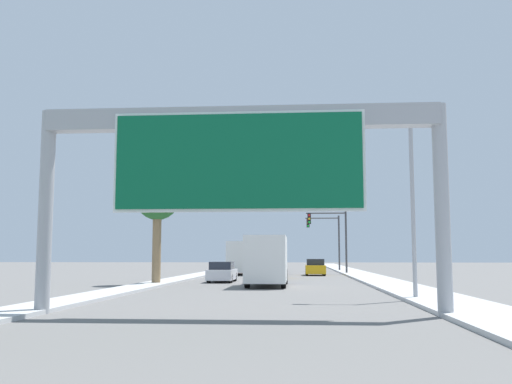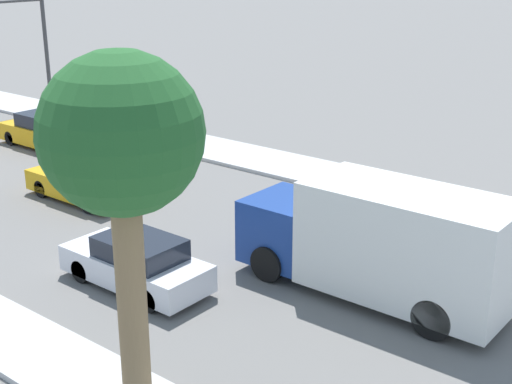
{
  "view_description": "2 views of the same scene",
  "coord_description": "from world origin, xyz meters",
  "px_view_note": "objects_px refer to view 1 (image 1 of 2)",
  "views": [
    {
      "loc": [
        1.91,
        -0.29,
        1.9
      ],
      "look_at": [
        0.0,
        25.56,
        4.78
      ],
      "focal_mm": 40.0,
      "sensor_mm": 36.0,
      "label": 1
    },
    {
      "loc": [
        -14.95,
        26.99,
        8.61
      ],
      "look_at": [
        -1.12,
        38.09,
        2.5
      ],
      "focal_mm": 50.0,
      "sensor_mm": 36.0,
      "label": 2
    }
  ],
  "objects_px": {
    "traffic_light_mid_block": "(329,234)",
    "street_lamp_right": "(405,188)",
    "sign_gantry": "(239,155)",
    "traffic_light_near_intersection": "(333,231)",
    "truck_box_primary": "(267,261)",
    "car_near_right": "(275,270)",
    "car_mid_right": "(222,272)",
    "palm_tree_background": "(158,201)",
    "car_near_center": "(315,268)",
    "truck_box_secondary": "(243,258)"
  },
  "relations": [
    {
      "from": "traffic_light_mid_block",
      "to": "street_lamp_right",
      "type": "height_order",
      "value": "street_lamp_right"
    },
    {
      "from": "sign_gantry",
      "to": "traffic_light_mid_block",
      "type": "bearing_deg",
      "value": 83.71
    },
    {
      "from": "traffic_light_near_intersection",
      "to": "street_lamp_right",
      "type": "bearing_deg",
      "value": -88.23
    },
    {
      "from": "truck_box_primary",
      "to": "traffic_light_near_intersection",
      "type": "distance_m",
      "value": 23.89
    },
    {
      "from": "car_near_right",
      "to": "sign_gantry",
      "type": "bearing_deg",
      "value": -90.0
    },
    {
      "from": "truck_box_primary",
      "to": "traffic_light_near_intersection",
      "type": "relative_size",
      "value": 1.12
    },
    {
      "from": "car_mid_right",
      "to": "palm_tree_background",
      "type": "xyz_separation_m",
      "value": [
        -3.73,
        -4.12,
        4.75
      ]
    },
    {
      "from": "sign_gantry",
      "to": "traffic_light_near_intersection",
      "type": "bearing_deg",
      "value": 82.21
    },
    {
      "from": "traffic_light_mid_block",
      "to": "palm_tree_background",
      "type": "distance_m",
      "value": 34.35
    },
    {
      "from": "traffic_light_mid_block",
      "to": "palm_tree_background",
      "type": "bearing_deg",
      "value": -111.81
    },
    {
      "from": "car_mid_right",
      "to": "traffic_light_mid_block",
      "type": "height_order",
      "value": "traffic_light_mid_block"
    },
    {
      "from": "car_near_center",
      "to": "street_lamp_right",
      "type": "relative_size",
      "value": 0.52
    },
    {
      "from": "car_near_right",
      "to": "traffic_light_near_intersection",
      "type": "relative_size",
      "value": 0.67
    },
    {
      "from": "traffic_light_mid_block",
      "to": "car_near_center",
      "type": "bearing_deg",
      "value": -98.38
    },
    {
      "from": "car_near_center",
      "to": "street_lamp_right",
      "type": "xyz_separation_m",
      "value": [
        3.03,
        -29.67,
        4.06
      ]
    },
    {
      "from": "truck_box_primary",
      "to": "traffic_light_mid_block",
      "type": "distance_m",
      "value": 33.67
    },
    {
      "from": "car_mid_right",
      "to": "palm_tree_background",
      "type": "distance_m",
      "value": 7.31
    },
    {
      "from": "car_mid_right",
      "to": "truck_box_secondary",
      "type": "bearing_deg",
      "value": 90.0
    },
    {
      "from": "truck_box_secondary",
      "to": "traffic_light_mid_block",
      "type": "relative_size",
      "value": 1.24
    },
    {
      "from": "truck_box_primary",
      "to": "palm_tree_background",
      "type": "height_order",
      "value": "palm_tree_background"
    },
    {
      "from": "truck_box_primary",
      "to": "street_lamp_right",
      "type": "relative_size",
      "value": 0.9
    },
    {
      "from": "car_near_center",
      "to": "traffic_light_mid_block",
      "type": "distance_m",
      "value": 14.39
    },
    {
      "from": "car_mid_right",
      "to": "truck_box_primary",
      "type": "xyz_separation_m",
      "value": [
        3.5,
        -5.33,
        0.87
      ]
    },
    {
      "from": "palm_tree_background",
      "to": "truck_box_secondary",
      "type": "bearing_deg",
      "value": 79.22
    },
    {
      "from": "car_near_right",
      "to": "truck_box_secondary",
      "type": "distance_m",
      "value": 9.47
    },
    {
      "from": "car_near_center",
      "to": "palm_tree_background",
      "type": "height_order",
      "value": "palm_tree_background"
    },
    {
      "from": "truck_box_primary",
      "to": "traffic_light_mid_block",
      "type": "height_order",
      "value": "traffic_light_mid_block"
    },
    {
      "from": "truck_box_primary",
      "to": "truck_box_secondary",
      "type": "relative_size",
      "value": 0.88
    },
    {
      "from": "sign_gantry",
      "to": "car_mid_right",
      "type": "bearing_deg",
      "value": 98.89
    },
    {
      "from": "car_near_right",
      "to": "traffic_light_near_intersection",
      "type": "bearing_deg",
      "value": 63.57
    },
    {
      "from": "car_mid_right",
      "to": "traffic_light_mid_block",
      "type": "bearing_deg",
      "value": 71.98
    },
    {
      "from": "truck_box_primary",
      "to": "traffic_light_mid_block",
      "type": "bearing_deg",
      "value": 80.52
    },
    {
      "from": "car_near_center",
      "to": "truck_box_secondary",
      "type": "distance_m",
      "value": 7.21
    },
    {
      "from": "car_mid_right",
      "to": "car_near_right",
      "type": "bearing_deg",
      "value": 62.43
    },
    {
      "from": "car_near_center",
      "to": "truck_box_secondary",
      "type": "height_order",
      "value": "truck_box_secondary"
    },
    {
      "from": "car_near_center",
      "to": "car_mid_right",
      "type": "height_order",
      "value": "car_near_center"
    },
    {
      "from": "car_mid_right",
      "to": "truck_box_primary",
      "type": "height_order",
      "value": "truck_box_primary"
    },
    {
      "from": "sign_gantry",
      "to": "truck_box_secondary",
      "type": "bearing_deg",
      "value": 95.29
    },
    {
      "from": "car_mid_right",
      "to": "truck_box_primary",
      "type": "distance_m",
      "value": 6.44
    },
    {
      "from": "palm_tree_background",
      "to": "traffic_light_mid_block",
      "type": "bearing_deg",
      "value": 68.19
    },
    {
      "from": "sign_gantry",
      "to": "traffic_light_mid_block",
      "type": "distance_m",
      "value": 50.44
    },
    {
      "from": "truck_box_secondary",
      "to": "traffic_light_mid_block",
      "type": "distance_m",
      "value": 15.51
    },
    {
      "from": "car_near_center",
      "to": "palm_tree_background",
      "type": "xyz_separation_m",
      "value": [
        -10.73,
        -18.11,
        4.7
      ]
    },
    {
      "from": "street_lamp_right",
      "to": "truck_box_primary",
      "type": "bearing_deg",
      "value": 122.25
    },
    {
      "from": "truck_box_primary",
      "to": "street_lamp_right",
      "type": "height_order",
      "value": "street_lamp_right"
    },
    {
      "from": "car_near_right",
      "to": "street_lamp_right",
      "type": "bearing_deg",
      "value": -73.74
    },
    {
      "from": "car_near_right",
      "to": "street_lamp_right",
      "type": "height_order",
      "value": "street_lamp_right"
    },
    {
      "from": "truck_box_secondary",
      "to": "car_mid_right",
      "type": "bearing_deg",
      "value": -90.0
    },
    {
      "from": "palm_tree_background",
      "to": "street_lamp_right",
      "type": "relative_size",
      "value": 0.88
    },
    {
      "from": "traffic_light_mid_block",
      "to": "street_lamp_right",
      "type": "bearing_deg",
      "value": -88.68
    }
  ]
}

